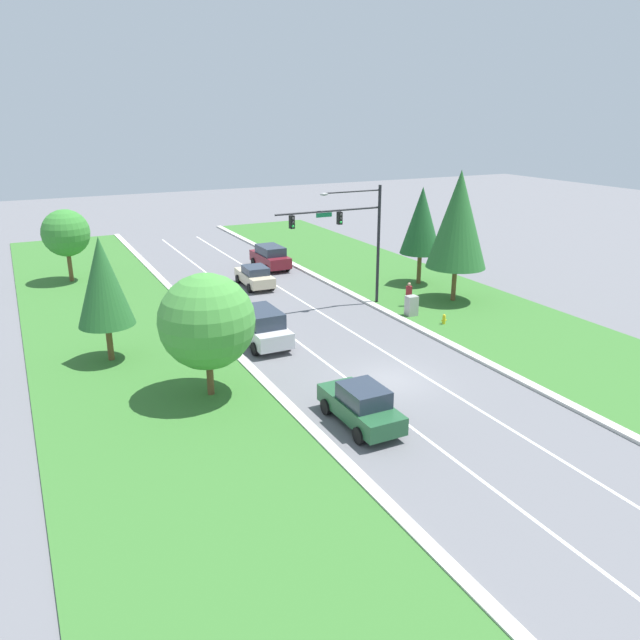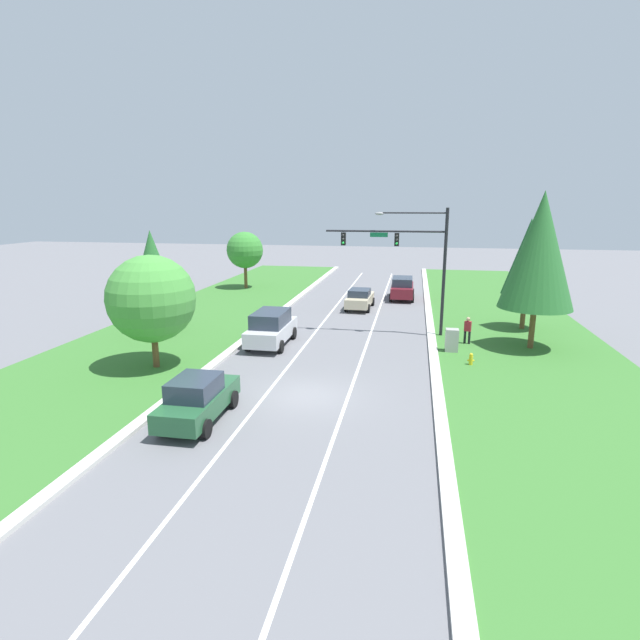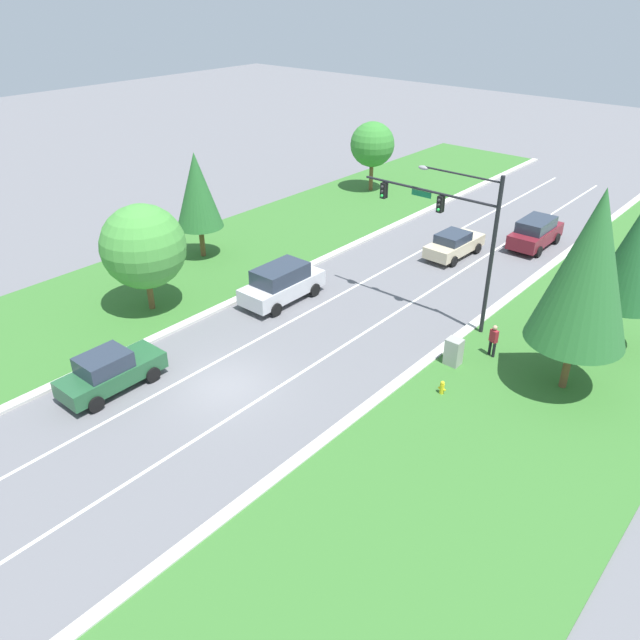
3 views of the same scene
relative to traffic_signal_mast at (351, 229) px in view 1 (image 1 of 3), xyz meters
The scene contains 20 objects.
ground_plane 13.30m from the traffic_signal_mast, 109.74° to the right, with size 160.00×160.00×0.00m, color slate.
curb_strip_right 12.71m from the traffic_signal_mast, 82.40° to the right, with size 0.50×90.00×0.15m.
curb_strip_left 15.96m from the traffic_signal_mast, 130.40° to the right, with size 0.50×90.00×0.15m.
grass_verge_right 14.34m from the traffic_signal_mast, 59.43° to the right, with size 10.00×90.00×0.08m.
grass_verge_left 19.62m from the traffic_signal_mast, 142.61° to the right, with size 10.00×90.00×0.08m.
lane_stripe_inner_left 13.96m from the traffic_signal_mast, 117.28° to the right, with size 0.14×81.00×0.01m.
lane_stripe_inner_right 12.86m from the traffic_signal_mast, 101.42° to the right, with size 0.14×81.00×0.01m.
traffic_signal_mast is the anchor object (origin of this frame).
forest_sedan 17.21m from the traffic_signal_mast, 117.54° to the right, with size 1.99×4.57×1.81m.
champagne_sedan 9.68m from the traffic_signal_mast, 116.96° to the left, with size 2.11×4.61×1.61m.
burgundy_suv 13.22m from the traffic_signal_mast, 93.05° to the left, with size 2.12×4.73×1.94m.
silver_suv 9.78m from the traffic_signal_mast, 153.72° to the right, with size 2.18×4.99×2.06m.
utility_cabinet 6.35m from the traffic_signal_mast, 54.32° to the right, with size 0.70×0.60×1.36m.
pedestrian 5.89m from the traffic_signal_mast, 25.84° to the right, with size 0.43×0.34×1.69m.
fire_hydrant 8.39m from the traffic_signal_mast, 60.17° to the right, with size 0.34×0.20×0.70m.
conifer_near_right_tree 8.05m from the traffic_signal_mast, 20.31° to the left, with size 3.08×3.08×7.34m.
oak_near_left_tree 22.22m from the traffic_signal_mast, 136.43° to the left, with size 3.54×3.54×5.59m.
conifer_far_right_tree 7.36m from the traffic_signal_mast, 15.70° to the right, with size 4.05×4.05×8.93m.
oak_far_left_tree 15.58m from the traffic_signal_mast, 143.61° to the right, with size 4.36×4.36×5.79m.
conifer_mid_left_tree 16.18m from the traffic_signal_mast, behind, with size 2.88×2.88×6.64m.
Camera 1 is at (-15.56, -23.50, 12.49)m, focal length 35.00 mm.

